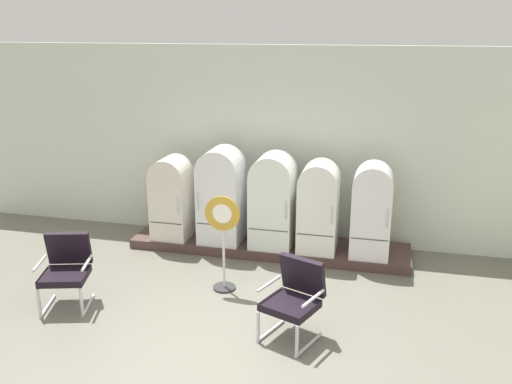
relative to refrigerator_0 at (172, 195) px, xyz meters
name	(u,v)px	position (x,y,z in m)	size (l,w,h in m)	color
ground	(212,355)	(1.61, -2.89, -0.90)	(12.00, 10.00, 0.05)	#676559
back_wall	(278,145)	(1.61, 0.77, 0.77)	(11.76, 0.12, 3.26)	silver
display_plinth	(269,246)	(1.61, 0.13, -0.80)	(4.52, 0.95, 0.15)	#49342F
refrigerator_0	(172,195)	(0.00, 0.00, 0.00)	(0.59, 0.63, 1.37)	silver
refrigerator_1	(221,192)	(0.85, 0.02, 0.10)	(0.67, 0.68, 1.56)	white
refrigerator_2	(273,198)	(1.69, 0.04, 0.07)	(0.67, 0.71, 1.51)	white
refrigerator_3	(319,204)	(2.42, 0.01, 0.03)	(0.60, 0.65, 1.43)	white
refrigerator_4	(372,208)	(3.23, -0.01, 0.04)	(0.59, 0.62, 1.45)	white
armchair_left	(66,267)	(-0.58, -2.24, -0.34)	(0.74, 0.77, 0.96)	silver
armchair_right	(294,295)	(2.45, -2.31, -0.34)	(0.78, 0.81, 0.96)	silver
sign_stand	(223,243)	(1.30, -1.36, -0.18)	(0.49, 0.32, 1.37)	#2D2D30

